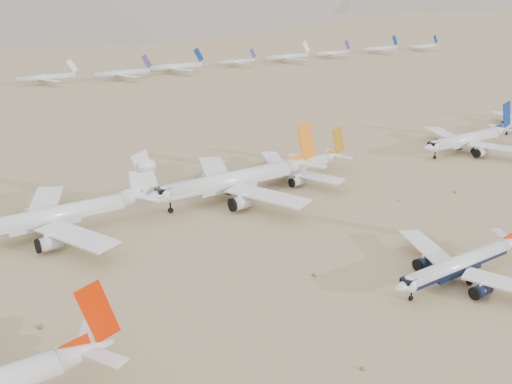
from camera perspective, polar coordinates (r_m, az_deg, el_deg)
ground at (r=137.71m, az=19.64°, el=-6.91°), size 7000.00×7000.00×0.00m
main_airliner at (r=130.18m, az=20.04°, el=-6.67°), size 40.05×39.11×14.13m
row2_navy_widebody at (r=228.76m, az=20.51°, el=4.99°), size 47.12×46.08×16.76m
row2_gold_tail at (r=184.20m, az=3.64°, el=2.56°), size 41.43×40.52×14.75m
row2_orange_tail at (r=167.33m, az=-1.93°, el=1.24°), size 55.17×53.97×19.68m
row2_white_trijet at (r=151.42m, az=-19.06°, el=-2.12°), size 51.59×50.42×18.28m
distant_storage_row at (r=395.91m, az=-11.63°, el=11.83°), size 615.02×51.48×14.05m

